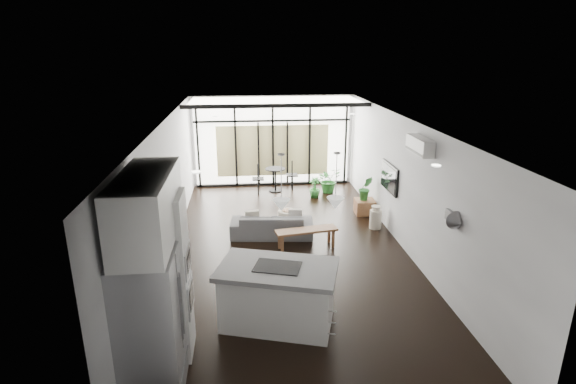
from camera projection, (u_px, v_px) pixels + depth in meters
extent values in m
cube|color=black|center=(289.00, 251.00, 9.72)|extent=(5.00, 10.00, 0.00)
cube|color=silver|center=(290.00, 122.00, 8.84)|extent=(5.00, 10.00, 0.00)
cube|color=silver|center=(166.00, 193.00, 9.04)|extent=(0.02, 10.00, 2.80)
cube|color=silver|center=(406.00, 186.00, 9.52)|extent=(0.02, 10.00, 2.80)
cube|color=silver|center=(273.00, 141.00, 14.01)|extent=(5.00, 0.02, 2.80)
cube|color=silver|center=(341.00, 339.00, 4.55)|extent=(5.00, 0.02, 2.80)
cube|color=black|center=(273.00, 142.00, 13.89)|extent=(5.00, 0.20, 2.80)
cube|color=silver|center=(275.00, 100.00, 12.64)|extent=(4.70, 1.90, 0.06)
cube|color=beige|center=(273.00, 151.00, 14.05)|extent=(3.50, 0.02, 1.60)
cube|color=white|center=(278.00, 295.00, 7.06)|extent=(2.05, 1.56, 0.99)
cube|color=black|center=(278.00, 267.00, 6.90)|extent=(0.81, 0.65, 0.01)
cube|color=#9C9DA2|center=(151.00, 324.00, 5.57)|extent=(0.73, 0.91, 1.89)
cube|color=white|center=(165.00, 278.00, 6.16)|extent=(0.62, 0.65, 2.40)
cube|color=white|center=(147.00, 208.00, 5.47)|extent=(0.62, 1.75, 0.86)
cone|color=silver|center=(281.00, 205.00, 6.54)|extent=(0.26, 0.26, 0.18)
cone|color=silver|center=(335.00, 203.00, 6.62)|extent=(0.26, 0.26, 0.18)
imported|color=#4F4F52|center=(272.00, 221.00, 10.38)|extent=(1.94, 0.74, 0.74)
cube|color=brown|center=(306.00, 238.00, 9.81)|extent=(1.40, 0.56, 0.44)
cylinder|color=beige|center=(287.00, 218.00, 11.11)|extent=(0.55, 0.55, 0.36)
cube|color=brown|center=(365.00, 207.00, 11.84)|extent=(0.52, 0.52, 0.38)
imported|color=#296F2B|center=(329.00, 183.00, 13.53)|extent=(0.93, 0.97, 0.60)
imported|color=#296F2B|center=(315.00, 192.00, 13.11)|extent=(0.56, 0.68, 0.33)
imported|color=#296F2B|center=(365.00, 195.00, 11.74)|extent=(0.36, 0.65, 0.29)
cylinder|color=beige|center=(376.00, 217.00, 10.85)|extent=(0.33, 0.33, 0.57)
cube|color=black|center=(275.00, 180.00, 13.62)|extent=(1.50, 0.92, 0.67)
cube|color=black|center=(389.00, 177.00, 10.50)|extent=(0.05, 1.10, 0.65)
cube|color=white|center=(420.00, 145.00, 8.43)|extent=(0.22, 0.90, 0.30)
cube|color=black|center=(163.00, 194.00, 8.52)|extent=(0.04, 0.70, 0.90)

